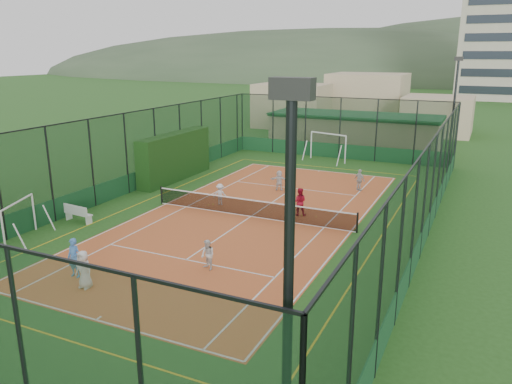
% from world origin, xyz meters
% --- Properties ---
extents(ground, '(300.00, 300.00, 0.00)m').
position_xyz_m(ground, '(0.00, 0.00, 0.00)').
color(ground, '#26511B').
rests_on(ground, ground).
extents(court_slab, '(11.17, 23.97, 0.01)m').
position_xyz_m(court_slab, '(0.00, 0.00, 0.01)').
color(court_slab, '#C9632C').
rests_on(court_slab, ground).
extents(tennis_net, '(11.67, 0.12, 1.06)m').
position_xyz_m(tennis_net, '(0.00, 0.00, 0.53)').
color(tennis_net, black).
rests_on(tennis_net, ground).
extents(perimeter_fence, '(18.12, 34.12, 5.00)m').
position_xyz_m(perimeter_fence, '(0.00, 0.00, 2.50)').
color(perimeter_fence, black).
rests_on(perimeter_fence, ground).
extents(floodlight_se, '(0.60, 0.26, 8.25)m').
position_xyz_m(floodlight_se, '(8.60, -16.60, 4.12)').
color(floodlight_se, black).
rests_on(floodlight_se, ground).
extents(floodlight_ne, '(0.60, 0.26, 8.25)m').
position_xyz_m(floodlight_ne, '(8.60, 16.60, 4.12)').
color(floodlight_ne, black).
rests_on(floodlight_ne, ground).
extents(clubhouse, '(15.20, 7.20, 3.15)m').
position_xyz_m(clubhouse, '(0.00, 22.00, 1.57)').
color(clubhouse, tan).
rests_on(clubhouse, ground).
extents(apartment_tower, '(15.00, 12.00, 30.00)m').
position_xyz_m(apartment_tower, '(12.00, 82.00, 15.00)').
color(apartment_tower, beige).
rests_on(apartment_tower, ground).
extents(distant_hills, '(200.00, 60.00, 24.00)m').
position_xyz_m(distant_hills, '(0.00, 150.00, 0.00)').
color(distant_hills, '#384C33').
rests_on(distant_hills, ground).
extents(hedge_left, '(1.10, 7.34, 3.21)m').
position_xyz_m(hedge_left, '(-8.30, 5.22, 1.61)').
color(hedge_left, black).
rests_on(hedge_left, ground).
extents(white_bench, '(1.76, 0.64, 0.97)m').
position_xyz_m(white_bench, '(-7.80, -4.54, 0.49)').
color(white_bench, white).
rests_on(white_bench, ground).
extents(futsal_goal_near, '(2.97, 1.83, 1.85)m').
position_xyz_m(futsal_goal_near, '(-8.37, -7.67, 0.92)').
color(futsal_goal_near, white).
rests_on(futsal_goal_near, ground).
extents(futsal_goal_far, '(3.58, 1.96, 2.22)m').
position_xyz_m(futsal_goal_far, '(-0.53, 15.57, 1.11)').
color(futsal_goal_far, white).
rests_on(futsal_goal_far, ground).
extents(child_near_left, '(0.73, 0.49, 1.47)m').
position_xyz_m(child_near_left, '(-2.03, -10.21, 0.75)').
color(child_near_left, silver).
rests_on(child_near_left, court_slab).
extents(child_near_mid, '(0.60, 0.41, 1.59)m').
position_xyz_m(child_near_mid, '(-3.06, -9.64, 0.80)').
color(child_near_mid, '#467FC7').
rests_on(child_near_mid, court_slab).
extents(child_near_right, '(0.76, 0.69, 1.26)m').
position_xyz_m(child_near_right, '(1.34, -6.85, 0.64)').
color(child_near_right, white).
rests_on(child_near_right, court_slab).
extents(child_far_left, '(0.92, 0.70, 1.26)m').
position_xyz_m(child_far_left, '(-2.54, 1.20, 0.64)').
color(child_far_left, silver).
rests_on(child_far_left, court_slab).
extents(child_far_right, '(0.88, 0.70, 1.40)m').
position_xyz_m(child_far_right, '(4.02, 7.66, 0.71)').
color(child_far_right, silver).
rests_on(child_far_right, court_slab).
extents(child_far_back, '(1.26, 0.72, 1.30)m').
position_xyz_m(child_far_back, '(-0.66, 5.58, 0.66)').
color(child_far_back, silver).
rests_on(child_far_back, court_slab).
extents(coach, '(0.87, 0.75, 1.53)m').
position_xyz_m(coach, '(2.28, 1.33, 0.77)').
color(coach, '#B6132B').
rests_on(coach, court_slab).
extents(tennis_balls, '(6.40, 0.65, 0.07)m').
position_xyz_m(tennis_balls, '(-0.07, 1.10, 0.04)').
color(tennis_balls, '#CCE033').
rests_on(tennis_balls, court_slab).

